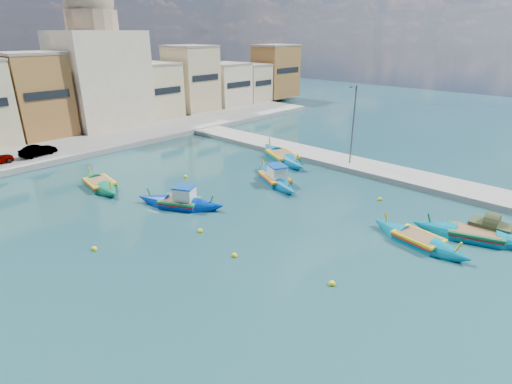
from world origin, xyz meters
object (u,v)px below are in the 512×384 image
luzzu_blue_cabin (181,203)px  luzzu_green (100,185)px  church_block (98,65)px  quay_street_lamp (353,124)px  luzzu_cyan_south (418,241)px  luzzu_cyan_mid (282,157)px  tender_far (490,229)px  luzzu_blue_south (475,236)px  luzzu_turquoise_cabin (275,179)px

luzzu_blue_cabin → luzzu_green: (-2.22, 8.34, -0.07)m
church_block → quay_street_lamp: bearing=-77.7°
luzzu_green → luzzu_cyan_south: 25.56m
luzzu_green → luzzu_cyan_mid: bearing=-21.0°
church_block → luzzu_blue_cabin: bearing=-108.0°
tender_far → luzzu_blue_south: bearing=156.5°
church_block → luzzu_green: 25.51m
luzzu_turquoise_cabin → luzzu_blue_south: (0.75, -16.21, -0.09)m
church_block → luzzu_turquoise_cabin: 32.33m
luzzu_blue_south → church_block: bearing=90.2°
quay_street_lamp → luzzu_turquoise_cabin: bearing=161.4°
luzzu_green → luzzu_turquoise_cabin: bearing=-42.3°
luzzu_blue_south → luzzu_cyan_south: bearing=142.1°
quay_street_lamp → luzzu_turquoise_cabin: quay_street_lamp is taller
luzzu_cyan_mid → quay_street_lamp: bearing=-69.3°
luzzu_cyan_south → luzzu_green: bearing=110.2°
church_block → luzzu_turquoise_cabin: church_block is taller
tender_far → luzzu_turquoise_cabin: bearing=96.8°
tender_far → luzzu_cyan_south: bearing=145.7°
luzzu_blue_south → tender_far: size_ratio=2.78×
luzzu_blue_cabin → luzzu_cyan_mid: luzzu_blue_cabin is taller
quay_street_lamp → luzzu_cyan_mid: quay_street_lamp is taller
church_block → quay_street_lamp: (7.44, -34.00, -4.07)m
luzzu_turquoise_cabin → luzzu_cyan_mid: bearing=33.9°
quay_street_lamp → tender_far: bearing=-113.3°
luzzu_turquoise_cabin → luzzu_cyan_south: 13.99m
quay_street_lamp → tender_far: 15.78m
church_block → luzzu_blue_south: size_ratio=2.37×
luzzu_turquoise_cabin → tender_far: size_ratio=2.86×
church_block → luzzu_blue_south: (0.16, -47.50, -8.17)m
luzzu_cyan_south → tender_far: (4.33, -2.95, 0.20)m
quay_street_lamp → luzzu_cyan_south: 15.74m
luzzu_green → luzzu_blue_south: 28.98m
luzzu_turquoise_cabin → luzzu_cyan_mid: size_ratio=0.88×
luzzu_blue_cabin → luzzu_cyan_mid: (14.57, 1.91, -0.02)m
luzzu_blue_south → tender_far: bearing=-23.5°
luzzu_cyan_south → luzzu_blue_cabin: bearing=113.0°
luzzu_turquoise_cabin → luzzu_green: luzzu_turquoise_cabin is taller
luzzu_cyan_mid → luzzu_turquoise_cabin: bearing=-146.1°
luzzu_blue_cabin → luzzu_blue_south: (9.73, -18.06, -0.08)m
quay_street_lamp → luzzu_cyan_south: (-10.38, -11.09, -4.11)m
luzzu_cyan_mid → tender_far: 20.82m
quay_street_lamp → luzzu_green: (-19.23, 12.89, -4.09)m
luzzu_cyan_mid → luzzu_green: size_ratio=1.24×
church_block → luzzu_green: size_ratio=2.53×
luzzu_green → luzzu_cyan_south: size_ratio=1.05×
luzzu_green → luzzu_blue_cabin: bearing=-75.1°
luzzu_turquoise_cabin → luzzu_cyan_south: luzzu_turquoise_cabin is taller
luzzu_cyan_mid → luzzu_green: 17.97m
luzzu_blue_cabin → luzzu_cyan_south: luzzu_blue_cabin is taller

